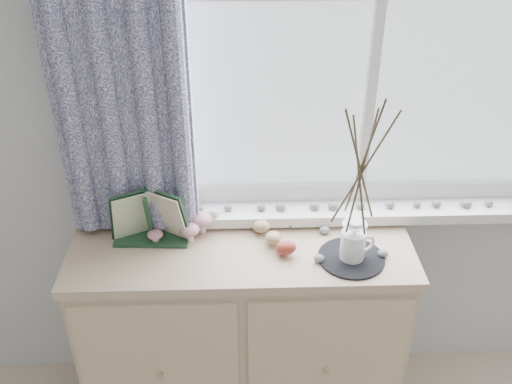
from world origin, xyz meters
TOP-DOWN VIEW (x-y plane):
  - sideboard at (-0.15, 1.75)m, footprint 1.20×0.45m
  - botanical_book at (-0.47, 1.77)m, footprint 0.30×0.15m
  - toadstool_cluster at (-0.36, 1.83)m, footprint 0.23×0.16m
  - wooden_eggs at (-0.04, 1.76)m, footprint 0.14×0.17m
  - songbird_figurine at (-0.29, 1.86)m, footprint 0.15×0.08m
  - crocheted_doily at (0.22, 1.67)m, footprint 0.23×0.23m
  - twig_pitcher at (0.22, 1.67)m, footprint 0.28×0.28m
  - sideboard_pebbles at (0.18, 1.76)m, footprint 0.34×0.23m

SIDE VIEW (x-z plane):
  - sideboard at x=-0.15m, z-range 0.00..0.85m
  - crocheted_doily at x=0.22m, z-range 0.85..0.86m
  - sideboard_pebbles at x=0.18m, z-range 0.85..0.88m
  - wooden_eggs at x=-0.04m, z-range 0.84..0.91m
  - songbird_figurine at x=-0.29m, z-range 0.85..0.93m
  - toadstool_cluster at x=-0.36m, z-range 0.86..0.95m
  - botanical_book at x=-0.47m, z-range 0.85..1.06m
  - twig_pitcher at x=0.22m, z-range 0.90..1.53m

